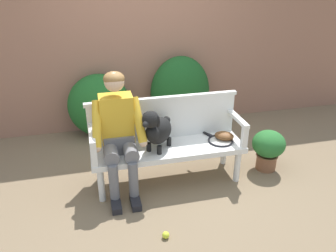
# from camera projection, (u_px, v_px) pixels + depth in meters

# --- Properties ---
(ground_plane) EXTENTS (40.00, 40.00, 0.00)m
(ground_plane) POSITION_uv_depth(u_px,v_px,m) (168.00, 180.00, 3.87)
(ground_plane) COLOR #7A664C
(brick_garden_fence) EXTENTS (8.00, 0.30, 2.56)m
(brick_garden_fence) POSITION_uv_depth(u_px,v_px,m) (140.00, 40.00, 4.82)
(brick_garden_fence) COLOR #936651
(brick_garden_fence) RESTS_ON ground
(hedge_bush_far_right) EXTENTS (0.89, 0.58, 1.10)m
(hedge_bush_far_right) POSITION_uv_depth(u_px,v_px,m) (180.00, 93.00, 4.93)
(hedge_bush_far_right) COLOR #194C1E
(hedge_bush_far_right) RESTS_ON ground
(hedge_bush_far_left) EXTENTS (0.88, 0.57, 0.92)m
(hedge_bush_far_left) POSITION_uv_depth(u_px,v_px,m) (100.00, 105.00, 4.72)
(hedge_bush_far_left) COLOR #1E5B23
(hedge_bush_far_left) RESTS_ON ground
(garden_bench) EXTENTS (1.68, 0.51, 0.44)m
(garden_bench) POSITION_uv_depth(u_px,v_px,m) (168.00, 151.00, 3.70)
(garden_bench) COLOR white
(garden_bench) RESTS_ON ground
(bench_backrest) EXTENTS (1.72, 0.06, 0.50)m
(bench_backrest) POSITION_uv_depth(u_px,v_px,m) (163.00, 117.00, 3.76)
(bench_backrest) COLOR white
(bench_backrest) RESTS_ON garden_bench
(bench_armrest_left_end) EXTENTS (0.06, 0.51, 0.28)m
(bench_armrest_left_end) POSITION_uv_depth(u_px,v_px,m) (93.00, 142.00, 3.34)
(bench_armrest_left_end) COLOR white
(bench_armrest_left_end) RESTS_ON garden_bench
(bench_armrest_right_end) EXTENTS (0.06, 0.51, 0.28)m
(bench_armrest_right_end) POSITION_uv_depth(u_px,v_px,m) (240.00, 126.00, 3.68)
(bench_armrest_right_end) COLOR white
(bench_armrest_right_end) RESTS_ON garden_bench
(person_seated) EXTENTS (0.56, 0.66, 1.31)m
(person_seated) POSITION_uv_depth(u_px,v_px,m) (118.00, 130.00, 3.43)
(person_seated) COLOR black
(person_seated) RESTS_ON ground
(dog_on_bench) EXTENTS (0.43, 0.45, 0.50)m
(dog_on_bench) POSITION_uv_depth(u_px,v_px,m) (157.00, 129.00, 3.50)
(dog_on_bench) COLOR black
(dog_on_bench) RESTS_ON garden_bench
(tennis_racket) EXTENTS (0.40, 0.57, 0.03)m
(tennis_racket) POSITION_uv_depth(u_px,v_px,m) (219.00, 140.00, 3.79)
(tennis_racket) COLOR black
(tennis_racket) RESTS_ON garden_bench
(baseball_glove) EXTENTS (0.28, 0.27, 0.09)m
(baseball_glove) POSITION_uv_depth(u_px,v_px,m) (224.00, 136.00, 3.81)
(baseball_glove) COLOR brown
(baseball_glove) RESTS_ON garden_bench
(tennis_ball) EXTENTS (0.07, 0.07, 0.07)m
(tennis_ball) POSITION_uv_depth(u_px,v_px,m) (166.00, 235.00, 3.03)
(tennis_ball) COLOR #CCDB33
(tennis_ball) RESTS_ON ground
(potted_plant) EXTENTS (0.39, 0.39, 0.50)m
(potted_plant) POSITION_uv_depth(u_px,v_px,m) (268.00, 147.00, 3.96)
(potted_plant) COLOR brown
(potted_plant) RESTS_ON ground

